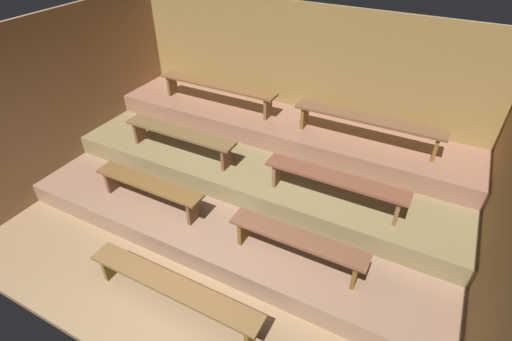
# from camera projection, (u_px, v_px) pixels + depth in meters

# --- Properties ---
(ground) EXTENTS (6.99, 5.10, 0.08)m
(ground) POSITION_uv_depth(u_px,v_px,m) (241.00, 220.00, 5.95)
(ground) COLOR olive
(wall_back) EXTENTS (6.99, 0.06, 2.67)m
(wall_back) POSITION_uv_depth(u_px,v_px,m) (302.00, 84.00, 6.70)
(wall_back) COLOR olive
(wall_back) RESTS_ON ground
(wall_left) EXTENTS (0.06, 5.10, 2.67)m
(wall_left) POSITION_uv_depth(u_px,v_px,m) (72.00, 96.00, 6.32)
(wall_left) COLOR #926944
(wall_left) RESTS_ON ground
(wall_right) EXTENTS (0.06, 5.10, 2.67)m
(wall_right) POSITION_uv_depth(u_px,v_px,m) (505.00, 220.00, 3.96)
(wall_right) COLOR olive
(wall_right) RESTS_ON ground
(platform_lower) EXTENTS (6.19, 3.31, 0.31)m
(platform_lower) POSITION_uv_depth(u_px,v_px,m) (256.00, 192.00, 6.19)
(platform_lower) COLOR #81614B
(platform_lower) RESTS_ON ground
(platform_middle) EXTENTS (6.19, 2.25, 0.31)m
(platform_middle) POSITION_uv_depth(u_px,v_px,m) (272.00, 160.00, 6.39)
(platform_middle) COLOR olive
(platform_middle) RESTS_ON platform_lower
(platform_upper) EXTENTS (6.19, 1.13, 0.31)m
(platform_upper) POSITION_uv_depth(u_px,v_px,m) (286.00, 128.00, 6.61)
(platform_upper) COLOR #875B47
(platform_upper) RESTS_ON platform_middle
(bench_floor_center) EXTENTS (2.28, 0.29, 0.41)m
(bench_floor_center) POSITION_uv_depth(u_px,v_px,m) (173.00, 288.00, 4.48)
(bench_floor_center) COLOR brown
(bench_floor_center) RESTS_ON ground
(bench_lower_left) EXTENTS (1.73, 0.29, 0.41)m
(bench_lower_left) POSITION_uv_depth(u_px,v_px,m) (149.00, 187.00, 5.54)
(bench_lower_left) COLOR brown
(bench_lower_left) RESTS_ON platform_lower
(bench_lower_right) EXTENTS (1.73, 0.29, 0.41)m
(bench_lower_right) POSITION_uv_depth(u_px,v_px,m) (297.00, 241.00, 4.67)
(bench_lower_right) COLOR brown
(bench_lower_right) RESTS_ON platform_lower
(bench_middle_left) EXTENTS (1.92, 0.29, 0.41)m
(bench_middle_left) POSITION_uv_depth(u_px,v_px,m) (180.00, 136.00, 6.07)
(bench_middle_left) COLOR brown
(bench_middle_left) RESTS_ON platform_middle
(bench_middle_right) EXTENTS (1.92, 0.29, 0.41)m
(bench_middle_right) POSITION_uv_depth(u_px,v_px,m) (335.00, 182.00, 5.12)
(bench_middle_right) COLOR brown
(bench_middle_right) RESTS_ON platform_middle
(bench_upper_left) EXTENTS (2.23, 0.29, 0.41)m
(bench_upper_left) POSITION_uv_depth(u_px,v_px,m) (217.00, 88.00, 6.78)
(bench_upper_left) COLOR brown
(bench_upper_left) RESTS_ON platform_upper
(bench_upper_right) EXTENTS (2.23, 0.29, 0.41)m
(bench_upper_right) POSITION_uv_depth(u_px,v_px,m) (368.00, 122.00, 5.78)
(bench_upper_right) COLOR brown
(bench_upper_right) RESTS_ON platform_upper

